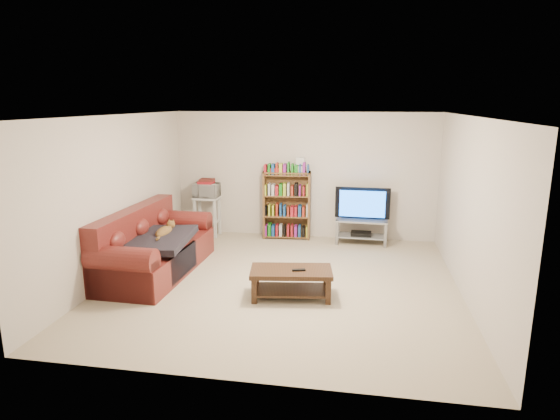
% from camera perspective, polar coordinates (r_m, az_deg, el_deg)
% --- Properties ---
extents(floor, '(5.00, 5.00, 0.00)m').
position_cam_1_polar(floor, '(6.91, 0.26, -8.88)').
color(floor, beige).
rests_on(floor, ground).
extents(ceiling, '(5.00, 5.00, 0.00)m').
position_cam_1_polar(ceiling, '(6.41, 0.28, 11.42)').
color(ceiling, white).
rests_on(ceiling, ground).
extents(wall_back, '(5.00, 0.00, 5.00)m').
position_cam_1_polar(wall_back, '(8.99, 2.90, 4.22)').
color(wall_back, silver).
rests_on(wall_back, ground).
extents(wall_front, '(5.00, 0.00, 5.00)m').
position_cam_1_polar(wall_front, '(4.20, -5.39, -6.26)').
color(wall_front, silver).
rests_on(wall_front, ground).
extents(wall_left, '(0.00, 5.00, 5.00)m').
position_cam_1_polar(wall_left, '(7.39, -19.24, 1.53)').
color(wall_left, silver).
rests_on(wall_left, ground).
extents(wall_right, '(0.00, 5.00, 5.00)m').
position_cam_1_polar(wall_right, '(6.63, 22.09, 0.05)').
color(wall_right, silver).
rests_on(wall_right, ground).
extents(sofa, '(1.07, 2.35, 0.99)m').
position_cam_1_polar(sofa, '(7.50, -15.33, -4.78)').
color(sofa, maroon).
rests_on(sofa, floor).
extents(blanket, '(0.96, 1.21, 0.19)m').
position_cam_1_polar(blanket, '(7.22, -14.63, -3.53)').
color(blanket, black).
rests_on(blanket, sofa).
extents(cat, '(0.27, 0.64, 0.19)m').
position_cam_1_polar(cat, '(7.39, -13.95, -2.63)').
color(cat, brown).
rests_on(cat, sofa).
extents(coffee_table, '(1.15, 0.69, 0.40)m').
position_cam_1_polar(coffee_table, '(6.35, 1.37, -8.27)').
color(coffee_table, '#311E11').
rests_on(coffee_table, floor).
extents(remote, '(0.18, 0.10, 0.02)m').
position_cam_1_polar(remote, '(6.26, 2.29, -7.32)').
color(remote, black).
rests_on(remote, coffee_table).
extents(tv_stand, '(0.95, 0.45, 0.47)m').
position_cam_1_polar(tv_stand, '(8.79, 9.89, -2.07)').
color(tv_stand, '#999EA3').
rests_on(tv_stand, floor).
extents(television, '(1.01, 0.16, 0.58)m').
position_cam_1_polar(television, '(8.68, 10.00, 0.73)').
color(television, black).
rests_on(television, tv_stand).
extents(dvd_player, '(0.38, 0.27, 0.06)m').
position_cam_1_polar(dvd_player, '(8.82, 9.86, -2.87)').
color(dvd_player, black).
rests_on(dvd_player, tv_stand).
extents(bookshelf, '(0.91, 0.34, 1.30)m').
position_cam_1_polar(bookshelf, '(8.94, 0.82, 0.71)').
color(bookshelf, brown).
rests_on(bookshelf, floor).
extents(shelf_clutter, '(0.66, 0.24, 0.28)m').
position_cam_1_polar(shelf_clutter, '(8.81, 1.49, 5.37)').
color(shelf_clutter, silver).
rests_on(shelf_clutter, bookshelf).
extents(microwave_stand, '(0.49, 0.36, 0.78)m').
position_cam_1_polar(microwave_stand, '(9.26, -8.87, -0.10)').
color(microwave_stand, silver).
rests_on(microwave_stand, floor).
extents(microwave, '(0.48, 0.33, 0.26)m').
position_cam_1_polar(microwave, '(9.17, -8.96, 2.40)').
color(microwave, silver).
rests_on(microwave, microwave_stand).
extents(game_boxes, '(0.29, 0.25, 0.05)m').
position_cam_1_polar(game_boxes, '(9.14, -8.99, 3.37)').
color(game_boxes, maroon).
rests_on(game_boxes, microwave).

